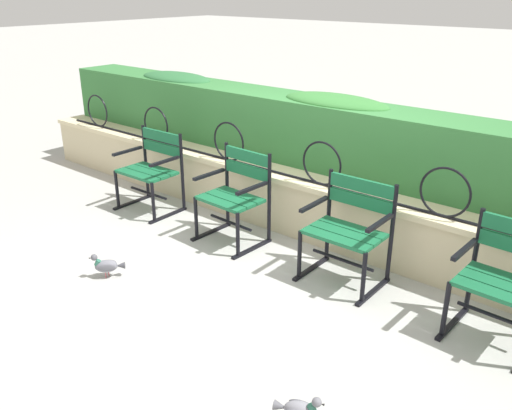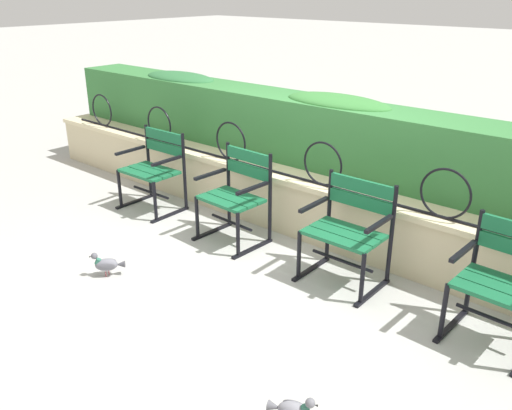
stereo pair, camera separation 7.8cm
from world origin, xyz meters
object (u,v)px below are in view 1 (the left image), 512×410
park_chair_rightmost (503,278)px  pigeon_far_side (107,265)px  park_chair_centre_left (236,194)px  park_chair_centre_right (349,227)px  park_chair_leftmost (152,168)px  pigeon_near_chairs (300,410)px

park_chair_rightmost → pigeon_far_side: bearing=-155.7°
park_chair_centre_left → park_chair_centre_right: (1.22, 0.03, -0.00)m
park_chair_rightmost → pigeon_far_side: park_chair_rightmost is taller
park_chair_leftmost → pigeon_far_side: (0.88, -1.27, -0.36)m
park_chair_centre_right → pigeon_far_side: size_ratio=3.60×
park_chair_centre_left → pigeon_near_chairs: (1.88, -1.57, -0.36)m
park_chair_leftmost → pigeon_near_chairs: bearing=-27.0°
pigeon_near_chairs → park_chair_centre_right: bearing=112.3°
park_chair_centre_right → pigeon_near_chairs: (0.66, -1.61, -0.36)m
park_chair_leftmost → park_chair_rightmost: bearing=-0.1°
park_chair_centre_right → pigeon_far_side: (-1.56, -1.29, -0.36)m
park_chair_centre_left → park_chair_leftmost: bearing=179.7°
park_chair_rightmost → pigeon_far_side: size_ratio=3.55×
park_chair_leftmost → pigeon_far_side: size_ratio=3.60×
park_chair_centre_right → pigeon_far_side: 2.06m
park_chair_centre_left → park_chair_rightmost: (2.44, 0.00, -0.01)m
park_chair_leftmost → park_chair_centre_left: size_ratio=0.97×
park_chair_leftmost → park_chair_centre_left: bearing=-0.3°
park_chair_centre_left → park_chair_centre_right: park_chair_centre_left is taller
park_chair_centre_right → pigeon_near_chairs: park_chair_centre_right is taller
park_chair_centre_right → park_chair_rightmost: bearing=-1.5°
park_chair_centre_left → park_chair_rightmost: park_chair_centre_left is taller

